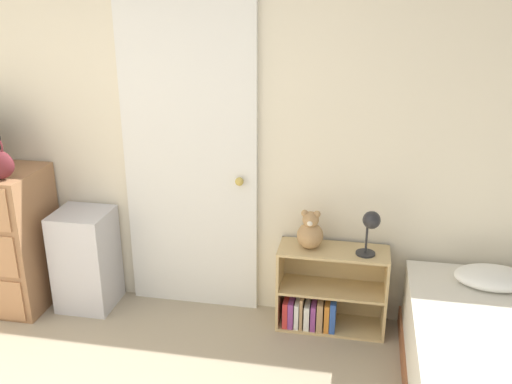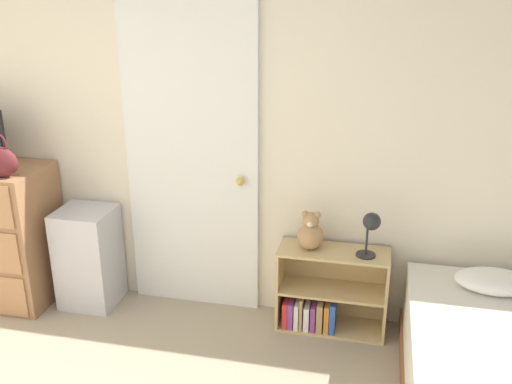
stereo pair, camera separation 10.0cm
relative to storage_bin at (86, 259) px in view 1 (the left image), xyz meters
The scene contains 6 objects.
wall_back 1.15m from the storage_bin, 19.66° to the left, with size 10.00×0.06×2.55m.
door_closed 1.02m from the storage_bin, 13.69° to the left, with size 0.90×0.09×2.09m.
storage_bin is the anchor object (origin of this frame).
bookshelf 1.66m from the storage_bin, ahead, with size 0.70×0.28×0.56m.
teddy_bear 1.58m from the storage_bin, ahead, with size 0.17×0.17×0.26m.
desk_lamp 1.96m from the storage_bin, ahead, with size 0.14×0.13×0.30m.
Camera 1 is at (1.19, -1.37, 2.17)m, focal length 40.00 mm.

